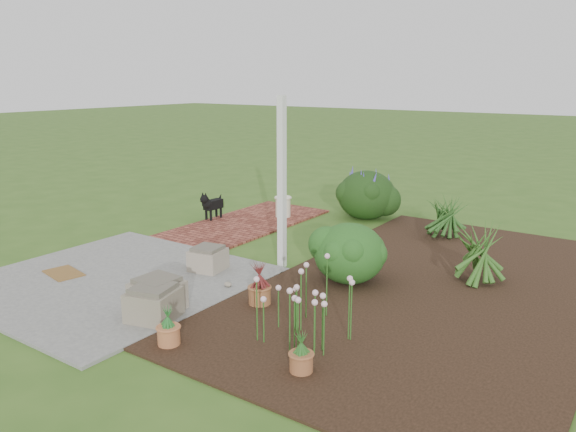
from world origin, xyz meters
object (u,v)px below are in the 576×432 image
Objects in this scene: cream_ceramic_urn at (283,207)px; evergreen_shrub at (350,252)px; stone_trough_near at (154,304)px; black_dog at (211,204)px.

evergreen_shrub is (2.82, -2.42, 0.21)m from cream_ceramic_urn.
stone_trough_near is 5.08m from cream_ceramic_urn.
cream_ceramic_urn is 3.73m from evergreen_shrub.
black_dog is 0.61× the size of evergreen_shrub.
cream_ceramic_urn is at bearing 44.17° from black_dog.
stone_trough_near is 0.86× the size of black_dog.
evergreen_shrub reaches higher than stone_trough_near.
evergreen_shrub reaches higher than cream_ceramic_urn.
black_dog is (-2.63, 3.86, 0.13)m from stone_trough_near.
cream_ceramic_urn is at bearing 139.33° from evergreen_shrub.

